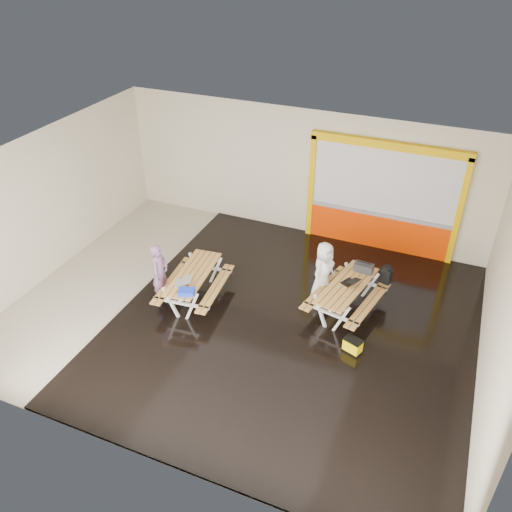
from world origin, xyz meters
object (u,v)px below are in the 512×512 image
at_px(toolbox, 364,268).
at_px(dark_case, 333,299).
at_px(picnic_table_right, 347,291).
at_px(person_left, 160,272).
at_px(picnic_table_left, 194,279).
at_px(person_right, 323,270).
at_px(backpack, 386,274).
at_px(blue_pouch, 186,292).
at_px(fluke_bag, 353,346).
at_px(laptop_left, 183,282).
at_px(laptop_right, 350,282).

distance_m(toolbox, dark_case, 1.00).
height_order(picnic_table_right, person_left, person_left).
bearing_deg(toolbox, dark_case, -140.05).
height_order(picnic_table_left, person_right, person_right).
relative_size(picnic_table_left, backpack, 4.64).
distance_m(backpack, dark_case, 1.31).
bearing_deg(toolbox, blue_pouch, -145.16).
distance_m(toolbox, fluke_bag, 2.00).
bearing_deg(picnic_table_left, blue_pouch, -72.17).
bearing_deg(laptop_left, blue_pouch, -49.69).
bearing_deg(person_right, backpack, -51.01).
height_order(picnic_table_left, blue_pouch, blue_pouch).
distance_m(picnic_table_left, person_left, 0.77).
relative_size(person_left, dark_case, 3.43).
relative_size(person_right, laptop_right, 3.11).
height_order(laptop_right, fluke_bag, laptop_right).
height_order(laptop_right, dark_case, laptop_right).
bearing_deg(fluke_bag, blue_pouch, -173.39).
xyz_separation_m(picnic_table_right, backpack, (0.69, 0.81, 0.12)).
bearing_deg(backpack, person_right, -157.82).
bearing_deg(laptop_right, picnic_table_left, -163.90).
xyz_separation_m(laptop_left, dark_case, (2.99, 1.56, -0.69)).
height_order(laptop_right, toolbox, toolbox).
height_order(picnic_table_right, backpack, backpack).
relative_size(person_left, blue_pouch, 4.17).
xyz_separation_m(picnic_table_left, toolbox, (3.51, 1.55, 0.28)).
bearing_deg(person_left, blue_pouch, -120.44).
height_order(picnic_table_right, blue_pouch, blue_pouch).
xyz_separation_m(picnic_table_left, fluke_bag, (3.79, -0.32, -0.38)).
bearing_deg(person_left, person_right, -71.58).
height_order(person_left, person_right, same).
height_order(toolbox, backpack, toolbox).
relative_size(toolbox, fluke_bag, 1.02).
relative_size(picnic_table_left, person_right, 1.45).
relative_size(picnic_table_left, person_left, 1.43).
bearing_deg(dark_case, fluke_bag, -60.86).
xyz_separation_m(picnic_table_right, laptop_right, (0.04, 0.06, 0.23)).
distance_m(picnic_table_left, toolbox, 3.84).
distance_m(laptop_left, dark_case, 3.44).
bearing_deg(picnic_table_left, fluke_bag, -4.81).
xyz_separation_m(person_left, backpack, (4.67, 2.02, -0.09)).
relative_size(laptop_right, dark_case, 1.10).
height_order(picnic_table_left, laptop_left, laptop_left).
xyz_separation_m(toolbox, dark_case, (-0.52, -0.43, -0.74)).
bearing_deg(laptop_left, toolbox, 29.66).
xyz_separation_m(picnic_table_left, person_left, (-0.68, -0.30, 0.21)).
bearing_deg(picnic_table_right, person_left, -163.12).
xyz_separation_m(picnic_table_left, backpack, (4.00, 1.72, 0.12)).
xyz_separation_m(person_right, laptop_right, (0.67, -0.21, 0.01)).
distance_m(picnic_table_right, person_left, 4.17).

